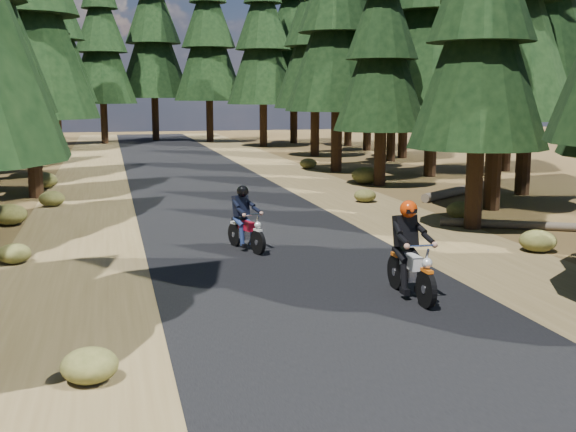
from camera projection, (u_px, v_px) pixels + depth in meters
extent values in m
plane|color=#4E381B|center=(306.00, 282.00, 14.43)|extent=(120.00, 120.00, 0.00)
cube|color=black|center=(256.00, 235.00, 19.22)|extent=(6.00, 100.00, 0.01)
cube|color=brown|center=(77.00, 244.00, 18.12)|extent=(3.20, 100.00, 0.01)
cube|color=brown|center=(416.00, 228.00, 20.31)|extent=(3.20, 100.00, 0.01)
cylinder|color=black|center=(476.00, 148.00, 19.78)|extent=(0.48, 0.48, 4.52)
cone|color=black|center=(480.00, 42.00, 19.31)|extent=(3.84, 3.84, 5.65)
cylinder|color=black|center=(495.00, 119.00, 22.98)|extent=(0.53, 0.53, 5.84)
cone|color=black|center=(501.00, 1.00, 22.37)|extent=(4.96, 4.96, 7.30)
cylinder|color=black|center=(526.00, 108.00, 26.45)|extent=(0.56, 0.56, 6.43)
cylinder|color=black|center=(32.00, 118.00, 25.74)|extent=(0.53, 0.53, 5.72)
cone|color=black|center=(26.00, 15.00, 25.14)|extent=(4.86, 4.86, 7.15)
cylinder|color=black|center=(380.00, 131.00, 29.17)|extent=(0.48, 0.48, 4.51)
cone|color=black|center=(382.00, 59.00, 28.70)|extent=(3.83, 3.83, 5.64)
cone|color=black|center=(383.00, 7.00, 28.36)|extent=(2.93, 2.93, 4.06)
cylinder|color=black|center=(432.00, 105.00, 32.46)|extent=(0.56, 0.56, 6.47)
cone|color=black|center=(435.00, 12.00, 31.78)|extent=(5.50, 5.50, 8.09)
cylinder|color=black|center=(32.00, 114.00, 32.16)|extent=(0.53, 0.53, 5.64)
cone|color=black|center=(27.00, 33.00, 31.57)|extent=(4.79, 4.79, 7.05)
cylinder|color=black|center=(337.00, 111.00, 34.47)|extent=(0.53, 0.53, 5.83)
cone|color=black|center=(338.00, 33.00, 33.86)|extent=(4.95, 4.95, 7.29)
cylinder|color=black|center=(391.00, 120.00, 39.89)|extent=(0.48, 0.48, 4.61)
cone|color=black|center=(393.00, 67.00, 39.41)|extent=(3.92, 3.92, 5.77)
cone|color=black|center=(394.00, 27.00, 39.06)|extent=(3.00, 3.00, 4.15)
cylinder|color=black|center=(23.00, 123.00, 38.41)|extent=(0.48, 0.48, 4.42)
cone|color=black|center=(20.00, 70.00, 37.94)|extent=(3.76, 3.76, 5.52)
cone|color=black|center=(18.00, 31.00, 37.61)|extent=(2.87, 2.87, 3.98)
cylinder|color=black|center=(315.00, 108.00, 43.12)|extent=(0.53, 0.53, 5.76)
cone|color=black|center=(315.00, 46.00, 42.51)|extent=(4.90, 4.90, 7.21)
cone|color=black|center=(316.00, 1.00, 42.08)|extent=(3.75, 3.75, 5.19)
cylinder|color=black|center=(368.00, 107.00, 47.75)|extent=(0.53, 0.53, 5.66)
cone|color=black|center=(369.00, 53.00, 47.16)|extent=(4.81, 4.81, 7.07)
cone|color=black|center=(369.00, 13.00, 46.74)|extent=(3.68, 3.68, 5.09)
cylinder|color=black|center=(404.00, 106.00, 41.89)|extent=(0.54, 0.54, 6.00)
cone|color=black|center=(405.00, 40.00, 41.27)|extent=(5.10, 5.10, 7.50)
cylinder|color=black|center=(507.00, 113.00, 34.75)|extent=(0.52, 0.52, 5.60)
cone|color=black|center=(511.00, 39.00, 34.16)|extent=(4.76, 4.76, 7.00)
cylinder|color=black|center=(56.00, 102.00, 47.64)|extent=(0.56, 0.56, 6.40)
cone|color=black|center=(53.00, 40.00, 46.97)|extent=(5.44, 5.44, 8.00)
cylinder|color=black|center=(263.00, 104.00, 51.00)|extent=(0.54, 0.54, 6.00)
cone|color=black|center=(263.00, 50.00, 50.37)|extent=(5.10, 5.10, 7.50)
cone|color=black|center=(263.00, 10.00, 49.91)|extent=(3.90, 3.90, 5.40)
cylinder|color=black|center=(14.00, 98.00, 49.77)|extent=(0.57, 0.57, 6.80)
cone|color=black|center=(10.00, 35.00, 49.05)|extent=(5.78, 5.78, 8.50)
cylinder|color=black|center=(294.00, 101.00, 54.54)|extent=(0.56, 0.56, 6.40)
cone|color=black|center=(294.00, 47.00, 53.87)|extent=(5.44, 5.44, 8.00)
cone|color=black|center=(294.00, 7.00, 53.39)|extent=(4.16, 4.16, 5.76)
cylinder|color=black|center=(103.00, 103.00, 54.13)|extent=(0.54, 0.54, 6.00)
cone|color=black|center=(101.00, 52.00, 53.50)|extent=(5.10, 5.10, 7.50)
cone|color=black|center=(100.00, 15.00, 53.05)|extent=(3.90, 3.90, 5.40)
cylinder|color=black|center=(209.00, 101.00, 55.99)|extent=(0.56, 0.56, 6.40)
cone|color=black|center=(209.00, 48.00, 55.32)|extent=(5.44, 5.44, 8.00)
cone|color=black|center=(208.00, 9.00, 54.84)|extent=(4.16, 4.16, 5.76)
cylinder|color=black|center=(155.00, 98.00, 57.88)|extent=(0.57, 0.57, 6.80)
cone|color=black|center=(153.00, 44.00, 57.17)|extent=(5.78, 5.78, 8.50)
cone|color=black|center=(152.00, 4.00, 56.65)|extent=(4.42, 4.42, 6.12)
cylinder|color=black|center=(348.00, 104.00, 51.46)|extent=(0.54, 0.54, 6.00)
cone|color=black|center=(349.00, 50.00, 50.83)|extent=(5.10, 5.10, 7.50)
cone|color=black|center=(350.00, 11.00, 50.38)|extent=(3.90, 3.90, 5.40)
cylinder|color=#4C4233|center=(458.00, 191.00, 26.80)|extent=(4.20, 3.25, 0.32)
cylinder|color=#4C4233|center=(509.00, 224.00, 20.14)|extent=(3.43, 2.01, 0.24)
ellipsoid|color=#474C1E|center=(9.00, 215.00, 20.66)|extent=(1.02, 1.02, 0.61)
ellipsoid|color=#474C1E|center=(14.00, 254.00, 16.00)|extent=(0.74, 0.74, 0.44)
ellipsoid|color=#474C1E|center=(52.00, 199.00, 24.14)|extent=(0.85, 0.85, 0.51)
ellipsoid|color=#474C1E|center=(366.00, 175.00, 30.18)|extent=(1.19, 1.19, 0.71)
ellipsoid|color=#474C1E|center=(365.00, 196.00, 25.06)|extent=(0.76, 0.76, 0.46)
ellipsoid|color=#474C1E|center=(538.00, 241.00, 17.19)|extent=(0.88, 0.88, 0.53)
ellipsoid|color=#474C1E|center=(461.00, 210.00, 21.67)|extent=(0.89, 0.89, 0.53)
ellipsoid|color=#474C1E|center=(90.00, 365.00, 9.41)|extent=(0.75, 0.75, 0.45)
ellipsoid|color=#474C1E|center=(43.00, 180.00, 28.67)|extent=(1.08, 1.08, 0.65)
ellipsoid|color=#474C1E|center=(308.00, 163.00, 36.29)|extent=(0.86, 0.86, 0.52)
cube|color=black|center=(412.00, 234.00, 13.10)|extent=(0.41, 0.25, 0.58)
sphere|color=red|center=(413.00, 210.00, 13.03)|extent=(0.33, 0.33, 0.32)
cube|color=black|center=(246.00, 207.00, 17.18)|extent=(0.40, 0.31, 0.50)
sphere|color=black|center=(246.00, 192.00, 17.12)|extent=(0.36, 0.36, 0.28)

